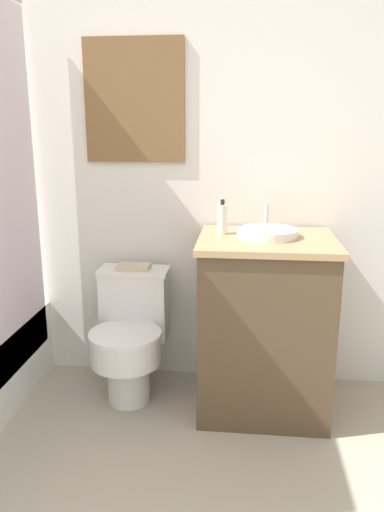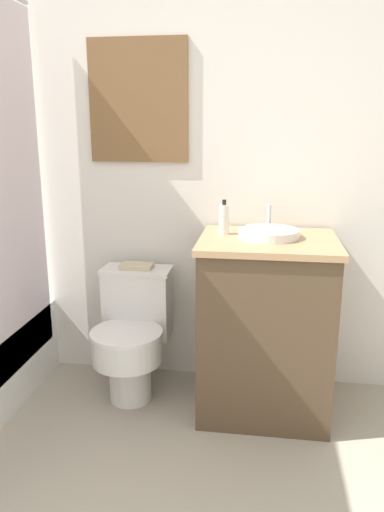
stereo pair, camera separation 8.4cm
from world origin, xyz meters
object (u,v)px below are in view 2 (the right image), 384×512
Objects in this scene: sink at (269,233)px; soap_bottle at (224,219)px; toilet at (132,332)px; book_on_tank at (137,266)px.

soap_bottle is at bearing 169.27° from sink.
soap_bottle is (0.46, 0.03, 0.60)m from toilet.
soap_bottle reaches higher than toilet.
soap_bottle is 0.55m from book_on_tank.
toilet is at bearing -176.42° from soap_bottle.
toilet is 0.76m from soap_bottle.
soap_bottle reaches higher than book_on_tank.
sink is at bearing -11.08° from book_on_tank.
toilet is 0.88m from sink.
toilet is 3.86× the size of book_on_tank.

